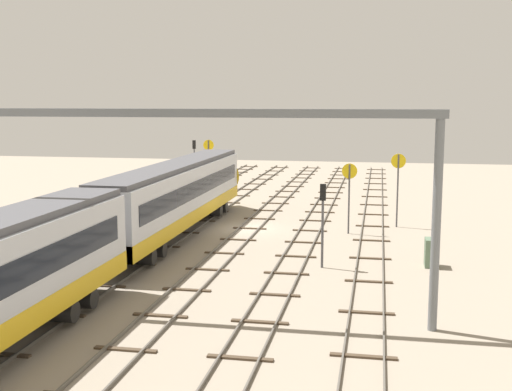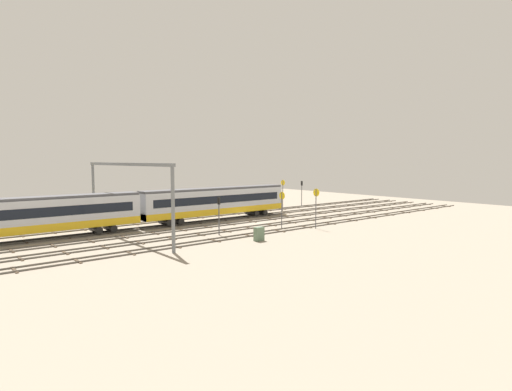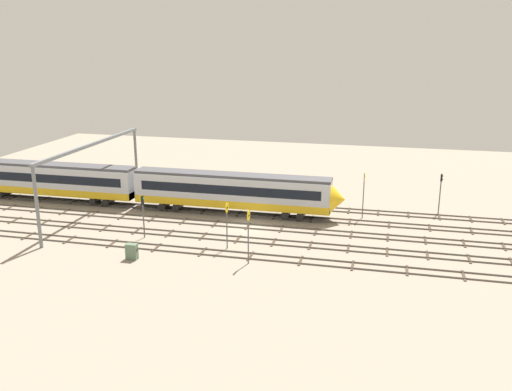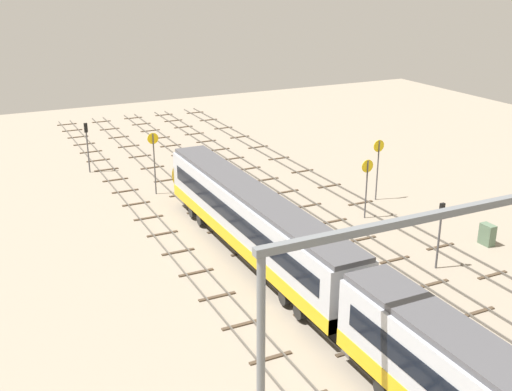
{
  "view_description": "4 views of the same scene",
  "coord_description": "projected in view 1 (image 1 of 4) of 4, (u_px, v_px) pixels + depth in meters",
  "views": [
    {
      "loc": [
        -44.71,
        -8.98,
        9.11
      ],
      "look_at": [
        4.73,
        0.43,
        1.72
      ],
      "focal_mm": 45.66,
      "sensor_mm": 36.0,
      "label": 1
    },
    {
      "loc": [
        -38.26,
        -47.09,
        9.08
      ],
      "look_at": [
        3.27,
        2.75,
        3.51
      ],
      "focal_mm": 29.11,
      "sensor_mm": 36.0,
      "label": 2
    },
    {
      "loc": [
        14.86,
        -57.83,
        20.7
      ],
      "look_at": [
        0.47,
        1.99,
        3.15
      ],
      "focal_mm": 39.11,
      "sensor_mm": 36.0,
      "label": 3
    },
    {
      "loc": [
        -38.5,
        21.3,
        18.85
      ],
      "look_at": [
        3.09,
        0.99,
        2.05
      ],
      "focal_mm": 44.03,
      "sensor_mm": 36.0,
      "label": 4
    }
  ],
  "objects": [
    {
      "name": "ground_plane",
      "position": [
        250.0,
        229.0,
        46.44
      ],
      "size": [
        104.96,
        104.96,
        0.0
      ],
      "primitive_type": "plane",
      "color": "gray"
    },
    {
      "name": "track_near_foreground",
      "position": [
        372.0,
        232.0,
        44.84
      ],
      "size": [
        88.96,
        2.4,
        0.16
      ],
      "color": "#59544C",
      "rests_on": "ground"
    },
    {
      "name": "track_second_near",
      "position": [
        310.0,
        230.0,
        45.63
      ],
      "size": [
        88.96,
        2.4,
        0.16
      ],
      "color": "#59544C",
      "rests_on": "ground"
    },
    {
      "name": "track_middle",
      "position": [
        250.0,
        228.0,
        46.43
      ],
      "size": [
        88.96,
        2.4,
        0.16
      ],
      "color": "#59544C",
      "rests_on": "ground"
    },
    {
      "name": "track_with_train",
      "position": [
        192.0,
        226.0,
        47.23
      ],
      "size": [
        88.96,
        2.4,
        0.16
      ],
      "color": "#59544C",
      "rests_on": "ground"
    },
    {
      "name": "track_far_background",
      "position": [
        135.0,
        224.0,
        48.02
      ],
      "size": [
        88.96,
        2.4,
        0.16
      ],
      "color": "#59544C",
      "rests_on": "ground"
    },
    {
      "name": "train",
      "position": [
        106.0,
        231.0,
        32.34
      ],
      "size": [
        50.4,
        3.24,
        4.8
      ],
      "color": "#B7BCC6",
      "rests_on": "ground"
    },
    {
      "name": "overhead_gantry",
      "position": [
        157.0,
        155.0,
        27.13
      ],
      "size": [
        0.4,
        23.33,
        8.76
      ],
      "color": "slate",
      "rests_on": "ground"
    },
    {
      "name": "speed_sign_near_foreground",
      "position": [
        398.0,
        178.0,
        46.64
      ],
      "size": [
        0.14,
        1.04,
        5.32
      ],
      "color": "#4C4C51",
      "rests_on": "ground"
    },
    {
      "name": "speed_sign_mid_trackside",
      "position": [
        349.0,
        187.0,
        44.32
      ],
      "size": [
        0.14,
        1.04,
        4.85
      ],
      "color": "#4C4C51",
      "rests_on": "ground"
    },
    {
      "name": "speed_sign_far_trackside",
      "position": [
        209.0,
        161.0,
        59.17
      ],
      "size": [
        0.14,
        0.98,
        5.55
      ],
      "color": "#4C4C51",
      "rests_on": "ground"
    },
    {
      "name": "signal_light_trackside_approach",
      "position": [
        323.0,
        213.0,
        35.29
      ],
      "size": [
        0.31,
        0.32,
        4.63
      ],
      "color": "#4C4C51",
      "rests_on": "ground"
    },
    {
      "name": "signal_light_trackside_departure",
      "position": [
        194.0,
        157.0,
        68.62
      ],
      "size": [
        0.31,
        0.32,
        4.93
      ],
      "color": "#4C4C51",
      "rests_on": "ground"
    },
    {
      "name": "relay_cabinet",
      "position": [
        431.0,
        253.0,
        35.85
      ],
      "size": [
        1.12,
        0.65,
        1.56
      ],
      "color": "#597259",
      "rests_on": "ground"
    }
  ]
}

